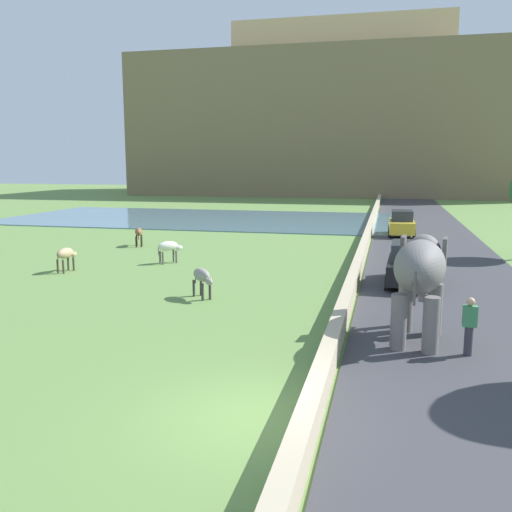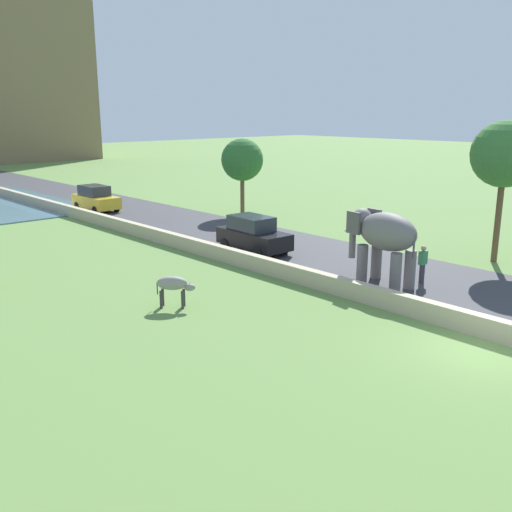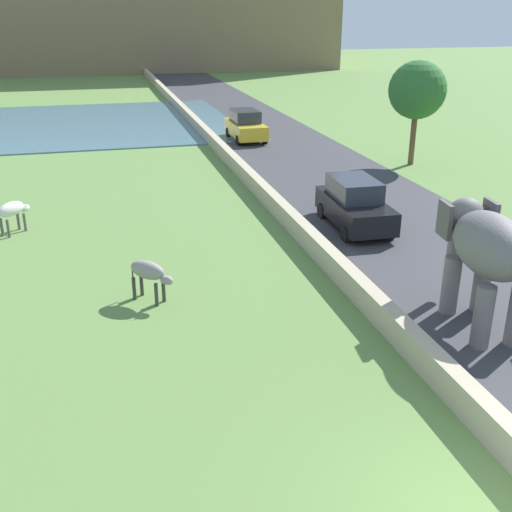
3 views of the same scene
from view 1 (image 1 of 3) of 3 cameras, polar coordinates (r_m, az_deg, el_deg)
The scene contains 14 objects.
ground_plane at distance 11.74m, azimuth -0.32°, elevation -16.20°, with size 220.00×220.00×0.00m, color #608442.
road_surface at distance 30.79m, azimuth 17.91°, elevation -0.40°, with size 7.00×120.00×0.06m, color #38383D.
barrier_wall at distance 28.70m, azimuth 10.65°, elevation -0.15°, with size 0.40×110.00×0.69m, color tan.
lake at distance 51.39m, azimuth -5.35°, elevation 3.85°, with size 36.00×18.00×0.08m, color slate.
hill_distant at distance 95.70m, azimuth 8.58°, elevation 12.90°, with size 64.00×28.00×21.74m, color #7F6B4C.
fort_on_hill at distance 97.53m, azimuth 8.75°, elevation 21.06°, with size 35.03×8.00×6.51m.
elephant at distance 16.44m, azimuth 16.48°, elevation -1.59°, with size 1.73×3.55×2.99m.
person_beside_elephant at distance 15.74m, azimuth 21.05°, elevation -6.69°, with size 0.36×0.22×1.63m.
car_yellow at distance 40.30m, azimuth 14.72°, elevation 3.25°, with size 1.83×4.02×1.80m.
car_black at distance 24.12m, azimuth 15.42°, elevation -0.84°, with size 1.92×4.07×1.80m.
cow_tan at distance 27.69m, azimuth -18.93°, elevation 0.17°, with size 0.53×1.41×1.15m.
cow_white at distance 28.77m, azimuth -8.93°, elevation 0.91°, with size 1.15×1.28×1.15m.
cow_brown at distance 35.08m, azimuth -11.95°, elevation 2.36°, with size 0.86×1.40×1.15m.
cow_grey at distance 21.15m, azimuth -5.54°, elevation -2.13°, with size 1.22×1.22×1.15m.
Camera 1 is at (2.53, -10.27, 5.10)m, focal length 38.98 mm.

